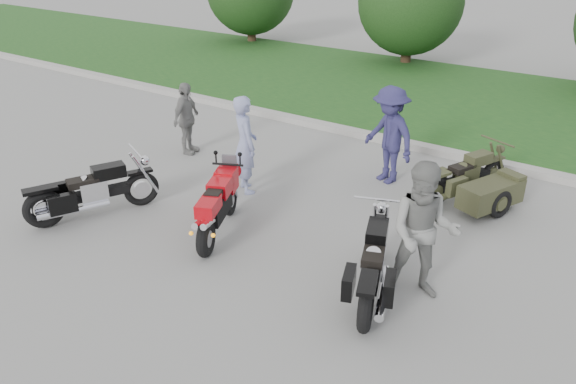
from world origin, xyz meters
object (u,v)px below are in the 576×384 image
Objects in this scene: cruiser_left at (88,194)px; person_grey at (423,232)px; cruiser_right at (373,268)px; person_back at (186,119)px; cruiser_sidecar at (479,187)px; sportbike_red at (217,205)px; person_stripe at (245,145)px; person_denim at (389,135)px.

cruiser_left is 1.11× the size of person_grey.
person_back reaches higher than cruiser_right.
cruiser_right is 1.38× the size of person_back.
cruiser_left is at bearing -119.08° from cruiser_sidecar.
person_back is (-6.11, -1.05, 0.41)m from cruiser_sidecar.
cruiser_right is 1.12× the size of person_grey.
sportbike_red is 0.95× the size of person_grey.
cruiser_sidecar is (3.14, 3.43, -0.16)m from sportbike_red.
cruiser_left is 2.90m from person_stripe.
cruiser_right is 1.14× the size of person_denim.
sportbike_red is at bearing -142.50° from person_back.
person_grey is 6.62m from person_back.
person_grey is at bearing 36.62° from cruiser_left.
sportbike_red is 1.16× the size of person_back.
person_denim is (-1.53, 3.59, 0.51)m from cruiser_right.
person_denim is at bearing 45.27° from sportbike_red.
person_grey is (5.55, 1.15, 0.52)m from cruiser_left.
cruiser_right is at bearing 33.37° from cruiser_left.
person_stripe is (-3.53, 1.67, 0.48)m from cruiser_right.
person_grey is at bearing -162.61° from person_stripe.
cruiser_right is at bearing -170.39° from person_stripe.
person_denim is 1.21× the size of person_back.
cruiser_left reaches higher than cruiser_sidecar.
cruiser_sidecar is 6.22m from person_back.
person_back is (-6.30, 2.04, -0.18)m from person_grey.
person_grey is at bearing 17.76° from cruiser_right.
sportbike_red is 0.96× the size of person_denim.
cruiser_left is 0.98× the size of cruiser_right.
person_back is (-2.27, 0.78, -0.14)m from person_stripe.
sportbike_red is 3.36m from person_grey.
cruiser_right is 3.93m from person_denim.
person_denim is (-1.84, 0.10, 0.57)m from cruiser_sidecar.
person_grey reaches higher than cruiser_left.
person_back reaches higher than sportbike_red.
person_stripe is at bearing 141.84° from person_grey.
cruiser_sidecar is at bearing -94.13° from person_back.
sportbike_red is at bearing 44.85° from cruiser_left.
person_denim reaches higher than cruiser_left.
cruiser_sidecar is at bearing 22.96° from sportbike_red.
person_grey is at bearing -34.70° from person_denim.
cruiser_sidecar is 3.15m from person_grey.
person_back is at bearing 141.34° from person_grey.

